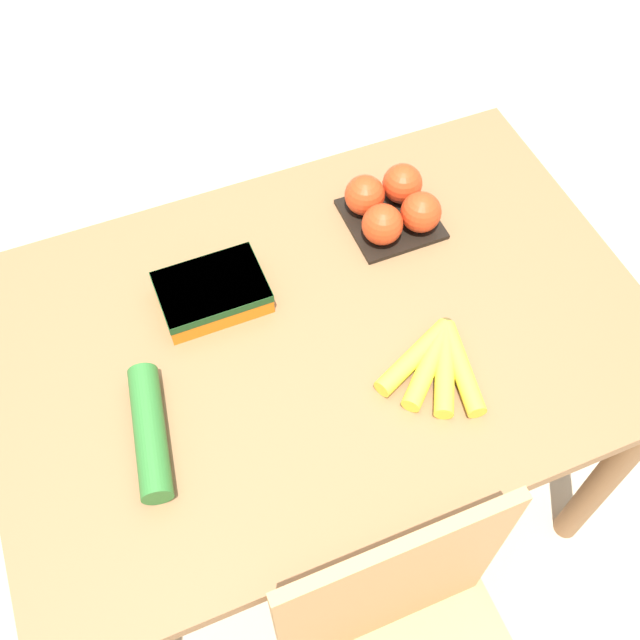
{
  "coord_description": "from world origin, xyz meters",
  "views": [
    {
      "loc": [
        0.29,
        0.7,
        1.92
      ],
      "look_at": [
        0.0,
        0.0,
        0.8
      ],
      "focal_mm": 42.0,
      "sensor_mm": 36.0,
      "label": 1
    }
  ],
  "objects_px": {
    "tomato_pack": "(392,206)",
    "carrot_bag": "(212,291)",
    "banana_bunch": "(437,363)",
    "cucumber_near": "(150,431)"
  },
  "relations": [
    {
      "from": "tomato_pack",
      "to": "carrot_bag",
      "type": "distance_m",
      "value": 0.4
    },
    {
      "from": "banana_bunch",
      "to": "carrot_bag",
      "type": "xyz_separation_m",
      "value": [
        0.32,
        -0.29,
        0.01
      ]
    },
    {
      "from": "carrot_bag",
      "to": "cucumber_near",
      "type": "height_order",
      "value": "same"
    },
    {
      "from": "tomato_pack",
      "to": "cucumber_near",
      "type": "height_order",
      "value": "tomato_pack"
    },
    {
      "from": "carrot_bag",
      "to": "cucumber_near",
      "type": "bearing_deg",
      "value": 51.82
    },
    {
      "from": "tomato_pack",
      "to": "banana_bunch",
      "type": "bearing_deg",
      "value": 77.95
    },
    {
      "from": "banana_bunch",
      "to": "carrot_bag",
      "type": "distance_m",
      "value": 0.43
    },
    {
      "from": "banana_bunch",
      "to": "tomato_pack",
      "type": "height_order",
      "value": "tomato_pack"
    },
    {
      "from": "tomato_pack",
      "to": "carrot_bag",
      "type": "bearing_deg",
      "value": 7.87
    },
    {
      "from": "banana_bunch",
      "to": "tomato_pack",
      "type": "distance_m",
      "value": 0.36
    }
  ]
}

